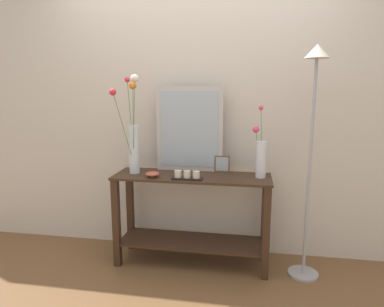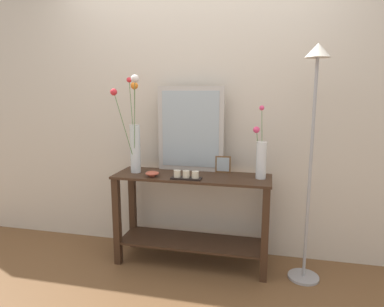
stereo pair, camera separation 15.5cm
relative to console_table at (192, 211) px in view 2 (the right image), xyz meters
name	(u,v)px [view 2 (the right image)]	position (x,y,z in m)	size (l,w,h in m)	color
ground_plane	(192,263)	(0.00, 0.00, -0.48)	(7.00, 6.00, 0.02)	brown
wall_back	(200,104)	(0.00, 0.33, 0.88)	(6.40, 0.08, 2.70)	beige
console_table	(192,211)	(0.00, 0.00, 0.00)	(1.30, 0.41, 0.77)	#382316
mirror_leaning	(191,129)	(-0.05, 0.17, 0.67)	(0.58, 0.03, 0.73)	#B7B2AD
tall_vase_left	(134,136)	(-0.50, -0.01, 0.62)	(0.24, 0.25, 0.82)	silver
vase_right	(261,157)	(0.55, 0.03, 0.48)	(0.11, 0.14, 0.58)	silver
candle_tray	(186,176)	(-0.02, -0.12, 0.33)	(0.24, 0.09, 0.07)	black
picture_frame_small	(223,164)	(0.24, 0.16, 0.38)	(0.13, 0.01, 0.14)	brown
decorative_bowl	(152,173)	(-0.31, -0.11, 0.33)	(0.11, 0.11, 0.04)	#B24C38
floor_lamp	(313,126)	(0.92, -0.06, 0.74)	(0.24, 0.24, 1.79)	#9E9EA3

